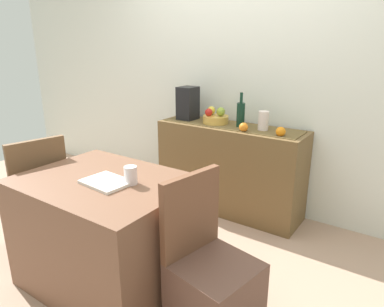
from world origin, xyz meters
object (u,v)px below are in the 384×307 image
(coffee_maker, at_px, (188,103))
(chair_near_window, at_px, (38,215))
(wine_bottle, at_px, (241,114))
(open_book, at_px, (106,182))
(fruit_bowl, at_px, (216,119))
(ceramic_vase, at_px, (263,121))
(coffee_cup, at_px, (131,175))
(sideboard_console, at_px, (229,169))
(dining_table, at_px, (108,232))
(chair_by_corner, at_px, (212,293))

(coffee_maker, distance_m, chair_near_window, 1.63)
(wine_bottle, bearing_deg, open_book, -96.13)
(wine_bottle, xyz_separation_m, coffee_maker, (-0.57, -0.00, 0.04))
(coffee_maker, xyz_separation_m, chair_near_window, (-0.45, -1.40, -0.72))
(fruit_bowl, distance_m, ceramic_vase, 0.47)
(coffee_cup, relative_size, chair_near_window, 0.12)
(sideboard_console, distance_m, coffee_cup, 1.41)
(sideboard_console, distance_m, wine_bottle, 0.54)
(wine_bottle, bearing_deg, chair_near_window, -125.91)
(sideboard_console, relative_size, chair_near_window, 1.52)
(fruit_bowl, bearing_deg, wine_bottle, 0.00)
(coffee_maker, xyz_separation_m, dining_table, (0.34, -1.39, -0.61))
(chair_near_window, bearing_deg, chair_by_corner, 0.25)
(dining_table, bearing_deg, chair_near_window, -179.73)
(dining_table, bearing_deg, chair_by_corner, 0.23)
(ceramic_vase, height_order, dining_table, ceramic_vase)
(sideboard_console, bearing_deg, coffee_cup, -87.28)
(wine_bottle, distance_m, dining_table, 1.52)
(sideboard_console, height_order, open_book, sideboard_console)
(fruit_bowl, height_order, ceramic_vase, ceramic_vase)
(ceramic_vase, relative_size, chair_near_window, 0.18)
(sideboard_console, bearing_deg, wine_bottle, 0.00)
(coffee_cup, bearing_deg, chair_by_corner, -3.69)
(ceramic_vase, xyz_separation_m, chair_by_corner, (0.35, -1.39, -0.64))
(coffee_maker, distance_m, chair_by_corner, 1.93)
(sideboard_console, relative_size, open_book, 4.88)
(dining_table, bearing_deg, wine_bottle, 80.93)
(ceramic_vase, distance_m, chair_near_window, 1.97)
(ceramic_vase, height_order, coffee_cup, ceramic_vase)
(dining_table, height_order, open_book, open_book)
(fruit_bowl, bearing_deg, open_book, -86.03)
(open_book, bearing_deg, sideboard_console, 92.40)
(wine_bottle, distance_m, chair_by_corner, 1.65)
(dining_table, bearing_deg, fruit_bowl, 91.26)
(fruit_bowl, xyz_separation_m, coffee_maker, (-0.31, 0.00, 0.12))
(fruit_bowl, bearing_deg, ceramic_vase, 0.00)
(dining_table, relative_size, open_book, 3.75)
(coffee_maker, distance_m, open_book, 1.51)
(wine_bottle, xyz_separation_m, open_book, (-0.15, -1.43, -0.19))
(ceramic_vase, bearing_deg, fruit_bowl, 180.00)
(sideboard_console, distance_m, chair_near_window, 1.68)
(dining_table, height_order, chair_by_corner, chair_by_corner)
(dining_table, distance_m, chair_by_corner, 0.80)
(coffee_cup, bearing_deg, open_book, -147.34)
(chair_by_corner, bearing_deg, open_book, -176.73)
(chair_by_corner, bearing_deg, fruit_bowl, 120.53)
(coffee_maker, height_order, open_book, coffee_maker)
(wine_bottle, relative_size, dining_table, 0.29)
(open_book, xyz_separation_m, coffee_cup, (0.12, 0.08, 0.05))
(chair_near_window, bearing_deg, fruit_bowl, 61.49)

